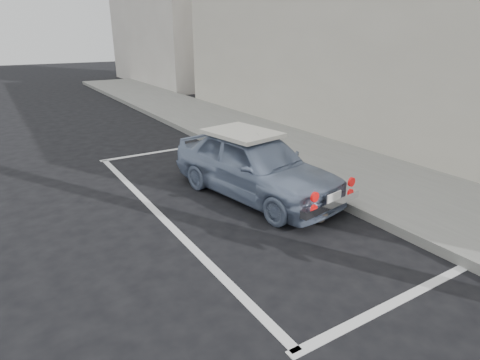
# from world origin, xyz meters

# --- Properties ---
(ground) EXTENTS (80.00, 80.00, 0.00)m
(ground) POSITION_xyz_m (0.00, 0.00, 0.00)
(ground) COLOR black
(ground) RESTS_ON ground
(sidewalk) EXTENTS (2.80, 40.00, 0.15)m
(sidewalk) POSITION_xyz_m (3.20, 2.00, 0.07)
(sidewalk) COLOR slate
(sidewalk) RESTS_ON ground
(shop_building) EXTENTS (3.50, 18.00, 7.00)m
(shop_building) POSITION_xyz_m (6.33, 4.00, 3.49)
(shop_building) COLOR beige
(shop_building) RESTS_ON ground
(building_far) EXTENTS (3.50, 10.00, 8.00)m
(building_far) POSITION_xyz_m (6.35, 20.00, 4.00)
(building_far) COLOR beige
(building_far) RESTS_ON ground
(pline_rear) EXTENTS (3.00, 0.12, 0.01)m
(pline_rear) POSITION_xyz_m (0.50, -0.50, 0.00)
(pline_rear) COLOR silver
(pline_rear) RESTS_ON ground
(pline_front) EXTENTS (3.00, 0.12, 0.01)m
(pline_front) POSITION_xyz_m (0.50, 6.50, 0.00)
(pline_front) COLOR silver
(pline_front) RESTS_ON ground
(pline_side) EXTENTS (0.12, 7.00, 0.01)m
(pline_side) POSITION_xyz_m (-0.90, 3.00, 0.00)
(pline_side) COLOR silver
(pline_side) RESTS_ON ground
(retro_coupe) EXTENTS (1.96, 3.62, 1.17)m
(retro_coupe) POSITION_xyz_m (0.90, 2.91, 0.59)
(retro_coupe) COLOR #7B8BA9
(retro_coupe) RESTS_ON ground
(cat) EXTENTS (0.25, 0.46, 0.25)m
(cat) POSITION_xyz_m (1.12, 1.47, 0.11)
(cat) COLOR #776A5B
(cat) RESTS_ON ground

